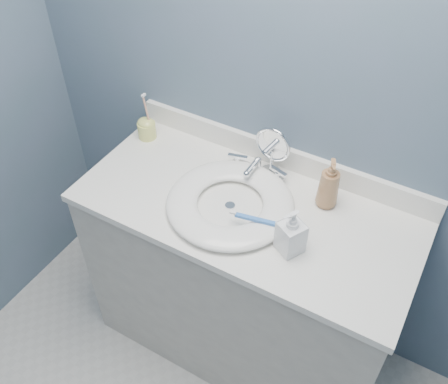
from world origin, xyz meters
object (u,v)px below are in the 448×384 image
Objects in this scene: makeup_mirror at (272,150)px; toothbrush_holder at (147,127)px; soap_bottle_clear at (291,231)px; soap_bottle_amber at (329,183)px.

toothbrush_holder reaches higher than makeup_mirror.
toothbrush_holder is (-0.54, -0.05, -0.07)m from makeup_mirror.
makeup_mirror is 0.37m from soap_bottle_clear.
makeup_mirror is 0.25m from soap_bottle_amber.
toothbrush_holder is (-0.75, 0.25, -0.04)m from soap_bottle_clear.
soap_bottle_amber is at bearing -0.10° from toothbrush_holder.
makeup_mirror is 1.05× the size of soap_bottle_amber.
soap_bottle_clear is 0.81× the size of toothbrush_holder.
soap_bottle_clear is at bearing -51.13° from makeup_mirror.
soap_bottle_clear is 0.79m from toothbrush_holder.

